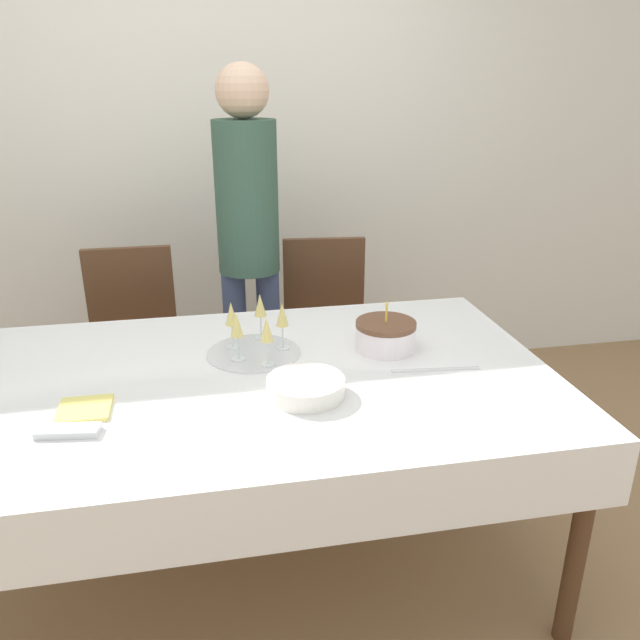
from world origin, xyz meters
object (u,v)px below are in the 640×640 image
dining_chair_far_right (326,330)px  person_standing (248,224)px  champagne_tray (255,334)px  birthday_cake (386,335)px  plate_stack_main (306,387)px  dining_chair_far_left (134,344)px

dining_chair_far_right → person_standing: size_ratio=0.55×
champagne_tray → person_standing: 0.80m
birthday_cake → plate_stack_main: size_ratio=0.89×
birthday_cake → person_standing: person_standing is taller
birthday_cake → person_standing: bearing=116.6°
dining_chair_far_left → person_standing: size_ratio=0.55×
person_standing → dining_chair_far_left: bearing=-177.2°
dining_chair_far_right → person_standing: (-0.36, 0.03, 0.53)m
plate_stack_main → person_standing: (-0.07, 1.11, 0.27)m
dining_chair_far_right → champagne_tray: bearing=-118.7°
birthday_cake → champagne_tray: (-0.46, 0.05, 0.02)m
dining_chair_far_left → dining_chair_far_right: size_ratio=1.00×
champagne_tray → plate_stack_main: size_ratio=1.37×
dining_chair_far_right → dining_chair_far_left: bearing=180.0°
dining_chair_far_left → dining_chair_far_right: same height
dining_chair_far_left → plate_stack_main: dining_chair_far_left is taller
birthday_cake → dining_chair_far_right: bearing=93.9°
person_standing → champagne_tray: bearing=-93.7°
dining_chair_far_right → plate_stack_main: dining_chair_far_right is taller
champagne_tray → dining_chair_far_left: bearing=124.1°
dining_chair_far_left → plate_stack_main: bearing=-60.1°
birthday_cake → champagne_tray: size_ratio=0.65×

